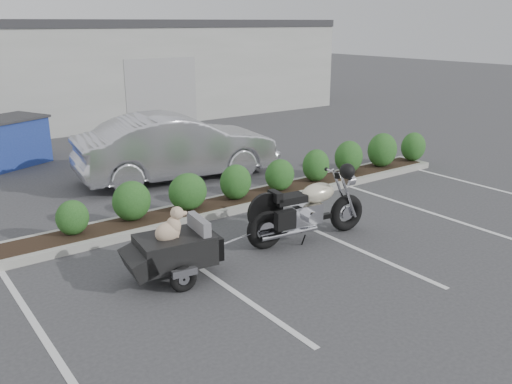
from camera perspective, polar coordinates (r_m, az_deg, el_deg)
ground at (r=9.99m, az=1.19°, el=-5.61°), size 90.00×90.00×0.00m
planter_kerb at (r=12.18m, az=-1.35°, el=-0.91°), size 12.00×1.00×0.15m
building at (r=25.00m, az=-23.71°, el=11.67°), size 26.00×10.00×4.00m
motorcycle at (r=10.08m, az=5.53°, el=-1.89°), size 2.56×0.95×1.47m
pet_trailer at (r=8.65m, az=-8.64°, el=-5.91°), size 2.07×1.17×1.22m
sedan at (r=14.13m, az=-8.26°, el=4.75°), size 5.33×2.49×1.69m
dumpster at (r=16.87m, az=-24.77°, el=4.85°), size 2.47×2.15×1.36m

